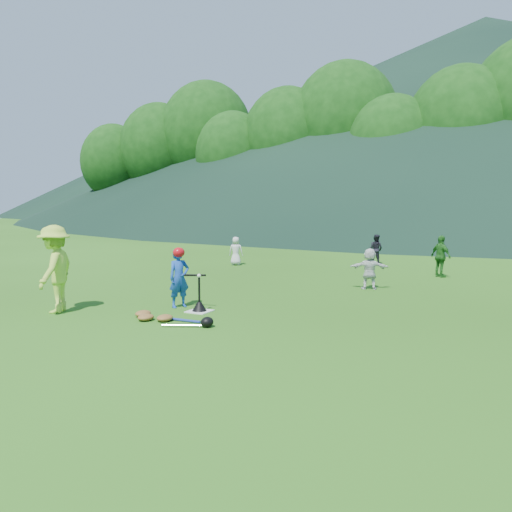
{
  "coord_description": "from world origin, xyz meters",
  "views": [
    {
      "loc": [
        5.57,
        -8.29,
        2.19
      ],
      "look_at": [
        0.0,
        2.5,
        0.9
      ],
      "focal_mm": 35.0,
      "sensor_mm": 36.0,
      "label": 1
    }
  ],
  "objects_px": {
    "home_plate": "(199,311)",
    "fielder_d": "(370,269)",
    "fielder_b": "(376,249)",
    "adult_coach": "(55,269)",
    "batting_tee": "(199,305)",
    "equipment_pile": "(164,318)",
    "fielder_a": "(236,251)",
    "fielder_c": "(441,256)",
    "batter_child": "(179,278)"
  },
  "relations": [
    {
      "from": "batting_tee",
      "to": "adult_coach",
      "type": "bearing_deg",
      "value": -152.03
    },
    {
      "from": "fielder_c",
      "to": "fielder_d",
      "type": "xyz_separation_m",
      "value": [
        -1.34,
        -3.03,
        -0.09
      ]
    },
    {
      "from": "fielder_d",
      "to": "equipment_pile",
      "type": "height_order",
      "value": "fielder_d"
    },
    {
      "from": "equipment_pile",
      "to": "adult_coach",
      "type": "bearing_deg",
      "value": -171.63
    },
    {
      "from": "batting_tee",
      "to": "fielder_b",
      "type": "bearing_deg",
      "value": 82.88
    },
    {
      "from": "fielder_c",
      "to": "batter_child",
      "type": "bearing_deg",
      "value": 97.03
    },
    {
      "from": "batter_child",
      "to": "fielder_d",
      "type": "relative_size",
      "value": 1.18
    },
    {
      "from": "fielder_d",
      "to": "fielder_b",
      "type": "bearing_deg",
      "value": -97.25
    },
    {
      "from": "adult_coach",
      "to": "home_plate",
      "type": "bearing_deg",
      "value": 92.87
    },
    {
      "from": "home_plate",
      "to": "batter_child",
      "type": "height_order",
      "value": "batter_child"
    },
    {
      "from": "fielder_b",
      "to": "fielder_c",
      "type": "height_order",
      "value": "fielder_c"
    },
    {
      "from": "fielder_d",
      "to": "fielder_c",
      "type": "bearing_deg",
      "value": -133.35
    },
    {
      "from": "fielder_b",
      "to": "batting_tee",
      "type": "height_order",
      "value": "fielder_b"
    },
    {
      "from": "fielder_b",
      "to": "adult_coach",
      "type": "bearing_deg",
      "value": 85.11
    },
    {
      "from": "fielder_a",
      "to": "adult_coach",
      "type": "bearing_deg",
      "value": 76.74
    },
    {
      "from": "home_plate",
      "to": "adult_coach",
      "type": "xyz_separation_m",
      "value": [
        -2.54,
        -1.35,
        0.87
      ]
    },
    {
      "from": "home_plate",
      "to": "adult_coach",
      "type": "bearing_deg",
      "value": -152.03
    },
    {
      "from": "fielder_c",
      "to": "equipment_pile",
      "type": "relative_size",
      "value": 0.69
    },
    {
      "from": "fielder_c",
      "to": "fielder_b",
      "type": "bearing_deg",
      "value": -4.81
    },
    {
      "from": "adult_coach",
      "to": "equipment_pile",
      "type": "xyz_separation_m",
      "value": [
        2.43,
        0.36,
        -0.81
      ]
    },
    {
      "from": "batter_child",
      "to": "adult_coach",
      "type": "xyz_separation_m",
      "value": [
        -1.92,
        -1.53,
        0.26
      ]
    },
    {
      "from": "fielder_a",
      "to": "fielder_c",
      "type": "bearing_deg",
      "value": 165.08
    },
    {
      "from": "home_plate",
      "to": "fielder_d",
      "type": "distance_m",
      "value": 4.87
    },
    {
      "from": "fielder_a",
      "to": "fielder_c",
      "type": "height_order",
      "value": "fielder_c"
    },
    {
      "from": "fielder_d",
      "to": "batting_tee",
      "type": "height_order",
      "value": "fielder_d"
    },
    {
      "from": "home_plate",
      "to": "equipment_pile",
      "type": "relative_size",
      "value": 0.25
    },
    {
      "from": "equipment_pile",
      "to": "home_plate",
      "type": "bearing_deg",
      "value": 83.33
    },
    {
      "from": "fielder_c",
      "to": "batting_tee",
      "type": "height_order",
      "value": "fielder_c"
    },
    {
      "from": "home_plate",
      "to": "fielder_d",
      "type": "xyz_separation_m",
      "value": [
        2.37,
        4.22,
        0.52
      ]
    },
    {
      "from": "equipment_pile",
      "to": "fielder_a",
      "type": "bearing_deg",
      "value": 110.63
    },
    {
      "from": "batter_child",
      "to": "fielder_b",
      "type": "distance_m",
      "value": 9.62
    },
    {
      "from": "equipment_pile",
      "to": "fielder_d",
      "type": "bearing_deg",
      "value": 64.49
    },
    {
      "from": "fielder_a",
      "to": "batting_tee",
      "type": "relative_size",
      "value": 1.48
    },
    {
      "from": "batter_child",
      "to": "fielder_a",
      "type": "relative_size",
      "value": 1.23
    },
    {
      "from": "adult_coach",
      "to": "batting_tee",
      "type": "distance_m",
      "value": 2.98
    },
    {
      "from": "fielder_d",
      "to": "equipment_pile",
      "type": "relative_size",
      "value": 0.59
    },
    {
      "from": "home_plate",
      "to": "fielder_b",
      "type": "bearing_deg",
      "value": 82.88
    },
    {
      "from": "home_plate",
      "to": "batting_tee",
      "type": "height_order",
      "value": "batting_tee"
    },
    {
      "from": "batter_child",
      "to": "batting_tee",
      "type": "height_order",
      "value": "batter_child"
    },
    {
      "from": "fielder_b",
      "to": "equipment_pile",
      "type": "height_order",
      "value": "fielder_b"
    },
    {
      "from": "adult_coach",
      "to": "equipment_pile",
      "type": "distance_m",
      "value": 2.58
    },
    {
      "from": "fielder_c",
      "to": "adult_coach",
      "type": "bearing_deg",
      "value": 92.48
    },
    {
      "from": "adult_coach",
      "to": "fielder_c",
      "type": "relative_size",
      "value": 1.41
    },
    {
      "from": "fielder_a",
      "to": "fielder_c",
      "type": "distance_m",
      "value": 6.84
    },
    {
      "from": "fielder_b",
      "to": "equipment_pile",
      "type": "xyz_separation_m",
      "value": [
        -1.32,
        -10.61,
        -0.47
      ]
    },
    {
      "from": "home_plate",
      "to": "fielder_b",
      "type": "relative_size",
      "value": 0.42
    },
    {
      "from": "home_plate",
      "to": "fielder_a",
      "type": "relative_size",
      "value": 0.45
    },
    {
      "from": "fielder_d",
      "to": "equipment_pile",
      "type": "bearing_deg",
      "value": 45.02
    },
    {
      "from": "adult_coach",
      "to": "equipment_pile",
      "type": "height_order",
      "value": "adult_coach"
    },
    {
      "from": "adult_coach",
      "to": "fielder_a",
      "type": "height_order",
      "value": "adult_coach"
    }
  ]
}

